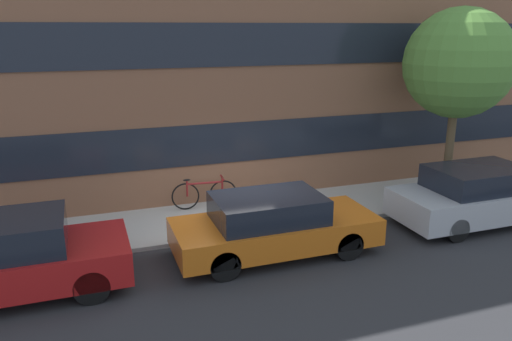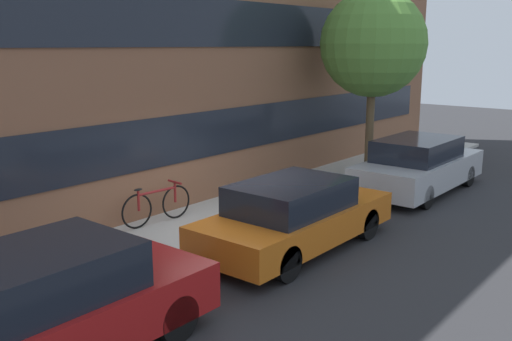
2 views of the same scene
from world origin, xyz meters
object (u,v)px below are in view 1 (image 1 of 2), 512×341
(parked_car_red, at_px, (16,257))
(fire_hydrant, at_px, (19,236))
(bicycle, at_px, (205,193))
(parked_car_silver, at_px, (481,195))
(parked_car_orange, at_px, (273,225))
(street_tree, at_px, (459,64))

(parked_car_red, relative_size, fire_hydrant, 4.86)
(parked_car_red, height_order, bicycle, parked_car_red)
(parked_car_silver, height_order, bicycle, parked_car_silver)
(parked_car_orange, height_order, parked_car_silver, parked_car_silver)
(parked_car_silver, bearing_deg, parked_car_orange, 180.00)
(bicycle, bearing_deg, street_tree, -6.56)
(parked_car_silver, xyz_separation_m, bicycle, (-6.36, 3.02, -0.19))
(fire_hydrant, bearing_deg, street_tree, 0.18)
(parked_car_orange, bearing_deg, street_tree, 15.46)
(parked_car_red, distance_m, fire_hydrant, 1.61)
(parked_car_silver, distance_m, fire_hydrant, 10.86)
(fire_hydrant, relative_size, bicycle, 0.46)
(bicycle, xyz_separation_m, street_tree, (6.64, -1.39, 3.31))
(parked_car_silver, xyz_separation_m, fire_hydrant, (-10.74, 1.59, -0.20))
(bicycle, bearing_deg, fire_hydrant, -156.63)
(fire_hydrant, bearing_deg, bicycle, 18.07)
(fire_hydrant, relative_size, street_tree, 0.15)
(parked_car_silver, height_order, street_tree, street_tree)
(parked_car_red, height_order, parked_car_orange, parked_car_red)
(parked_car_silver, relative_size, fire_hydrant, 5.71)
(street_tree, bearing_deg, parked_car_red, -171.53)
(parked_car_red, xyz_separation_m, fire_hydrant, (-0.13, 1.59, -0.22))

